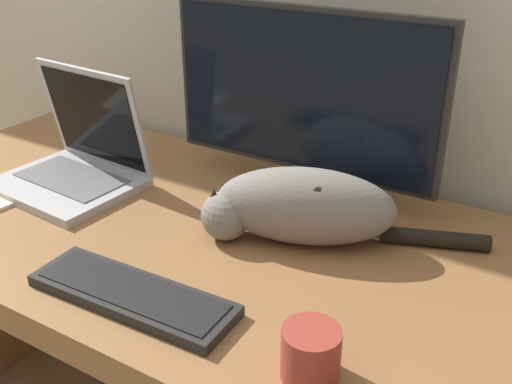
% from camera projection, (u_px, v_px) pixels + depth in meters
% --- Properties ---
extents(desk, '(1.47, 0.75, 0.72)m').
position_uv_depth(desk, '(176.00, 278.00, 1.30)').
color(desk, olive).
rests_on(desk, ground_plane).
extents(monitor, '(0.59, 0.19, 0.41)m').
position_uv_depth(monitor, '(302.00, 105.00, 1.22)').
color(monitor, '#282828').
rests_on(monitor, desk).
extents(laptop, '(0.32, 0.27, 0.26)m').
position_uv_depth(laptop, '(76.00, 163.00, 1.36)').
color(laptop, '#B7B7BC').
rests_on(laptop, desk).
extents(external_keyboard, '(0.37, 0.12, 0.02)m').
position_uv_depth(external_keyboard, '(132.00, 295.00, 0.98)').
color(external_keyboard, black).
rests_on(external_keyboard, desk).
extents(cat, '(0.50, 0.28, 0.15)m').
position_uv_depth(cat, '(301.00, 206.00, 1.12)').
color(cat, gray).
rests_on(cat, desk).
extents(coffee_mug, '(0.08, 0.08, 0.08)m').
position_uv_depth(coffee_mug, '(311.00, 353.00, 0.81)').
color(coffee_mug, '#9E382D').
rests_on(coffee_mug, desk).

